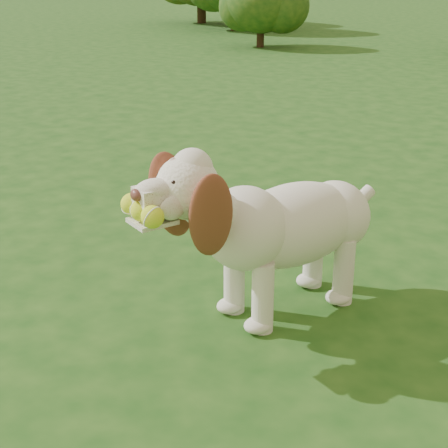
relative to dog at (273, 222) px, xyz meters
The scene contains 3 objects.
ground 0.68m from the dog, 142.52° to the left, with size 80.00×80.00×0.00m, color #174212.
dog is the anchor object (origin of this frame).
shrub_a 10.10m from the dog, 123.61° to the left, with size 1.32×1.32×1.37m.
Camera 1 is at (1.93, -2.79, 1.61)m, focal length 55.00 mm.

